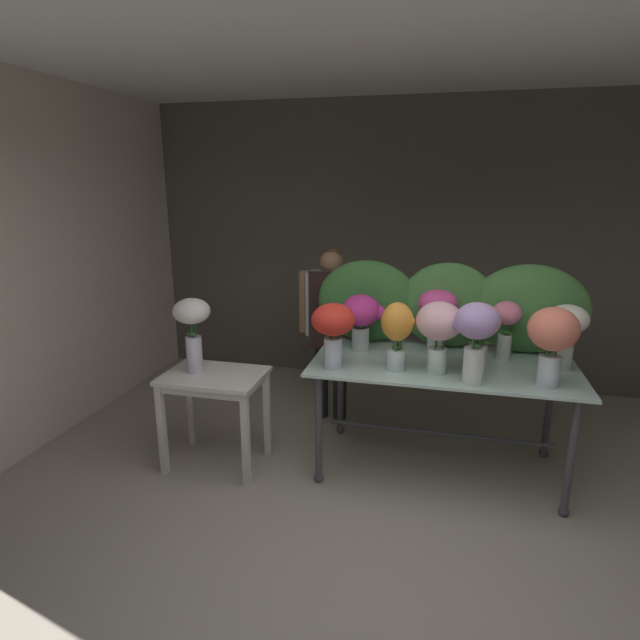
# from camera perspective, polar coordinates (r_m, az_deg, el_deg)

# --- Properties ---
(ground_plane) EXTENTS (7.71, 7.71, 0.00)m
(ground_plane) POSITION_cam_1_polar(r_m,az_deg,el_deg) (4.39, 9.05, -14.05)
(ground_plane) COLOR #9E9384
(wall_back) EXTENTS (5.93, 0.12, 2.95)m
(wall_back) POSITION_cam_1_polar(r_m,az_deg,el_deg) (5.56, 11.24, 8.10)
(wall_back) COLOR #5B564C
(wall_back) RESTS_ON ground
(wall_left) EXTENTS (0.12, 3.49, 2.95)m
(wall_left) POSITION_cam_1_polar(r_m,az_deg,el_deg) (5.05, -26.12, 6.17)
(wall_left) COLOR beige
(wall_left) RESTS_ON ground
(ceiling_slab) EXTENTS (6.05, 3.49, 0.12)m
(ceiling_slab) POSITION_cam_1_polar(r_m,az_deg,el_deg) (3.94, 11.08, 27.80)
(ceiling_slab) COLOR silver
(ceiling_slab) RESTS_ON wall_back
(display_table_glass) EXTENTS (1.86, 0.98, 0.87)m
(display_table_glass) POSITION_cam_1_polar(r_m,az_deg,el_deg) (3.88, 13.34, -6.30)
(display_table_glass) COLOR #ACCEC3
(display_table_glass) RESTS_ON ground
(side_table_white) EXTENTS (0.74, 0.53, 0.74)m
(side_table_white) POSITION_cam_1_polar(r_m,az_deg,el_deg) (3.96, -11.61, -7.30)
(side_table_white) COLOR silver
(side_table_white) RESTS_ON ground
(florist) EXTENTS (0.59, 0.24, 1.57)m
(florist) POSITION_cam_1_polar(r_m,az_deg,el_deg) (4.55, 1.23, 0.28)
(florist) COLOR #232328
(florist) RESTS_ON ground
(foliage_backdrop) EXTENTS (2.05, 0.31, 0.68)m
(foliage_backdrop) POSITION_cam_1_polar(r_m,az_deg,el_deg) (4.10, 14.84, 1.54)
(foliage_backdrop) COLOR #387033
(foliage_backdrop) RESTS_ON display_table_glass
(vase_lilac_anemones) EXTENTS (0.29, 0.28, 0.53)m
(vase_lilac_anemones) POSITION_cam_1_polar(r_m,az_deg,el_deg) (3.38, 16.93, -1.21)
(vase_lilac_anemones) COLOR silver
(vase_lilac_anemones) RESTS_ON display_table_glass
(vase_rosy_peonies) EXTENTS (0.21, 0.21, 0.44)m
(vase_rosy_peonies) POSITION_cam_1_polar(r_m,az_deg,el_deg) (3.92, 19.95, -0.28)
(vase_rosy_peonies) COLOR silver
(vase_rosy_peonies) RESTS_ON display_table_glass
(vase_coral_ranunculus) EXTENTS (0.31, 0.31, 0.51)m
(vase_coral_ranunculus) POSITION_cam_1_polar(r_m,az_deg,el_deg) (3.52, 24.43, -1.66)
(vase_coral_ranunculus) COLOR silver
(vase_coral_ranunculus) RESTS_ON display_table_glass
(vase_sunset_roses) EXTENTS (0.23, 0.22, 0.48)m
(vase_sunset_roses) POSITION_cam_1_polar(r_m,az_deg,el_deg) (3.53, 8.56, -1.10)
(vase_sunset_roses) COLOR silver
(vase_sunset_roses) RESTS_ON display_table_glass
(vase_ivory_hydrangea) EXTENTS (0.27, 0.27, 0.46)m
(vase_ivory_hydrangea) POSITION_cam_1_polar(r_m,az_deg,el_deg) (3.88, 25.70, -0.63)
(vase_ivory_hydrangea) COLOR silver
(vase_ivory_hydrangea) RESTS_ON display_table_glass
(vase_fuchsia_dahlias) EXTENTS (0.29, 0.29, 0.49)m
(vase_fuchsia_dahlias) POSITION_cam_1_polar(r_m,az_deg,el_deg) (3.93, 12.89, 0.97)
(vase_fuchsia_dahlias) COLOR silver
(vase_fuchsia_dahlias) RESTS_ON display_table_glass
(vase_magenta_freesia) EXTENTS (0.34, 0.30, 0.43)m
(vase_magenta_freesia) POSITION_cam_1_polar(r_m,az_deg,el_deg) (3.94, 4.65, 0.52)
(vase_magenta_freesia) COLOR silver
(vase_magenta_freesia) RESTS_ON display_table_glass
(vase_blush_lilies) EXTENTS (0.31, 0.31, 0.49)m
(vase_blush_lilies) POSITION_cam_1_polar(r_m,az_deg,el_deg) (3.52, 13.08, -0.74)
(vase_blush_lilies) COLOR silver
(vase_blush_lilies) RESTS_ON display_table_glass
(vase_peach_carnations) EXTENTS (0.30, 0.28, 0.47)m
(vase_peach_carnations) POSITION_cam_1_polar(r_m,az_deg,el_deg) (3.66, 17.18, -0.78)
(vase_peach_carnations) COLOR silver
(vase_peach_carnations) RESTS_ON display_table_glass
(vase_scarlet_tulips) EXTENTS (0.30, 0.30, 0.46)m
(vase_scarlet_tulips) POSITION_cam_1_polar(r_m,az_deg,el_deg) (3.53, 1.41, -0.72)
(vase_scarlet_tulips) COLOR silver
(vase_scarlet_tulips) RESTS_ON display_table_glass
(vase_white_roses_tall) EXTENTS (0.27, 0.27, 0.57)m
(vase_white_roses_tall) POSITION_cam_1_polar(r_m,az_deg,el_deg) (3.88, -13.98, -0.46)
(vase_white_roses_tall) COLOR silver
(vase_white_roses_tall) RESTS_ON side_table_white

